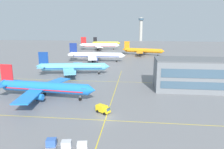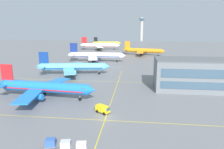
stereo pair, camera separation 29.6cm
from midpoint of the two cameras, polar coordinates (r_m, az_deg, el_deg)
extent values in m
plane|color=slate|center=(56.89, -1.53, -11.45)|extent=(600.00, 600.00, 0.00)
cylinder|color=blue|center=(73.25, -17.57, -3.27)|extent=(30.01, 6.25, 3.54)
cone|color=blue|center=(66.95, -5.42, -4.21)|extent=(2.73, 3.68, 3.47)
cone|color=blue|center=(82.36, -27.59, -2.13)|extent=(3.28, 3.62, 3.36)
cube|color=red|center=(79.99, -26.54, 0.53)|extent=(4.48, 0.74, 5.59)
cube|color=blue|center=(79.06, -27.76, -2.72)|extent=(3.41, 5.10, 0.22)
cube|color=blue|center=(83.26, -25.34, -1.75)|extent=(3.41, 5.10, 0.22)
cube|color=blue|center=(67.46, -21.51, -5.45)|extent=(6.46, 14.45, 0.37)
cube|color=blue|center=(80.52, -15.38, -2.10)|extent=(8.77, 14.78, 0.37)
cylinder|color=blue|center=(69.69, -19.28, -5.74)|extent=(3.33, 2.24, 1.96)
cylinder|color=blue|center=(77.71, -15.62, -3.58)|extent=(3.33, 2.24, 1.96)
cube|color=#385166|center=(67.45, -7.17, -3.67)|extent=(1.97, 3.40, 0.65)
cube|color=red|center=(73.37, -17.54, -3.60)|extent=(27.64, 6.07, 0.34)
cylinder|color=#99999E|center=(68.90, -8.58, -5.80)|extent=(0.26, 0.26, 1.54)
cylinder|color=black|center=(69.24, -8.55, -6.60)|extent=(1.06, 0.51, 1.02)
cylinder|color=#99999E|center=(72.84, -19.66, -5.39)|extent=(0.26, 0.26, 1.54)
cylinder|color=black|center=(73.16, -19.60, -6.15)|extent=(1.06, 0.51, 1.02)
cylinder|color=#99999E|center=(76.79, -17.79, -4.32)|extent=(0.26, 0.26, 1.54)
cylinder|color=black|center=(77.09, -17.74, -5.05)|extent=(1.06, 0.51, 1.02)
cylinder|color=#5BB7E5|center=(105.98, -10.25, 2.08)|extent=(31.03, 8.31, 3.66)
cone|color=#5BB7E5|center=(104.90, -1.20, 2.18)|extent=(3.02, 3.93, 3.59)
cone|color=#5BB7E5|center=(109.63, -19.07, 2.14)|extent=(3.58, 3.91, 3.48)
cube|color=navy|center=(108.27, -17.96, 4.32)|extent=(4.62, 1.05, 5.78)
cube|color=#5BB7E5|center=(106.33, -18.47, 1.87)|extent=(3.81, 5.42, 0.23)
cube|color=#5BB7E5|center=(111.79, -17.66, 2.44)|extent=(3.81, 5.42, 0.23)
cube|color=#5BB7E5|center=(98.31, -11.45, 0.85)|extent=(9.81, 15.29, 0.39)
cube|color=#5BB7E5|center=(114.20, -10.15, 2.56)|extent=(5.82, 14.71, 0.39)
cylinder|color=#5BB7E5|center=(101.46, -10.49, 0.54)|extent=(3.55, 2.50, 2.02)
cylinder|color=#5BB7E5|center=(111.17, -9.76, 1.64)|extent=(3.55, 2.50, 2.02)
cube|color=#385166|center=(104.80, -2.41, 2.45)|extent=(2.23, 3.59, 0.67)
cube|color=navy|center=(106.07, -10.24, 1.84)|extent=(28.60, 7.97, 0.35)
cylinder|color=#99999E|center=(105.39, -3.45, 0.90)|extent=(0.27, 0.27, 1.59)
cylinder|color=black|center=(105.62, -3.44, 0.34)|extent=(1.11, 0.59, 1.06)
cylinder|color=#99999E|center=(104.32, -11.44, 0.54)|extent=(0.27, 0.27, 1.59)
cylinder|color=black|center=(104.54, -11.41, -0.03)|extent=(1.11, 0.59, 1.06)
cylinder|color=#99999E|center=(109.15, -11.02, 1.10)|extent=(0.27, 0.27, 1.59)
cylinder|color=black|center=(109.37, -11.00, 0.56)|extent=(1.11, 0.59, 1.06)
cylinder|color=white|center=(143.44, -4.09, 5.20)|extent=(33.93, 4.55, 4.02)
cone|color=white|center=(141.47, 3.27, 5.11)|extent=(2.81, 3.98, 3.94)
cone|color=white|center=(147.71, -11.26, 5.38)|extent=(3.45, 3.87, 3.82)
cube|color=navy|center=(146.42, -10.30, 7.15)|extent=(5.09, 0.46, 6.35)
cube|color=white|center=(144.06, -10.78, 5.21)|extent=(3.47, 5.56, 0.25)
cube|color=white|center=(150.10, -10.09, 5.54)|extent=(3.47, 5.56, 0.25)
cube|color=white|center=(134.96, -5.18, 4.43)|extent=(8.91, 16.71, 0.42)
cube|color=white|center=(152.49, -3.90, 5.42)|extent=(8.46, 16.64, 0.42)
cylinder|color=navy|center=(138.32, -4.37, 4.07)|extent=(3.63, 2.28, 2.22)
cylinder|color=navy|center=(149.05, -3.63, 4.72)|extent=(3.63, 2.28, 2.22)
cube|color=#385166|center=(141.52, 2.29, 5.36)|extent=(1.96, 3.73, 0.74)
cube|color=navy|center=(143.51, -4.08, 5.01)|extent=(31.22, 4.54, 0.38)
cylinder|color=#99999E|center=(142.11, 1.42, 4.10)|extent=(0.30, 0.30, 1.75)
cylinder|color=black|center=(142.29, 1.42, 3.64)|extent=(1.17, 0.49, 1.16)
cylinder|color=#99999E|center=(141.51, -5.11, 4.02)|extent=(0.30, 0.30, 1.75)
cylinder|color=black|center=(141.69, -5.10, 3.55)|extent=(1.17, 0.49, 1.16)
cylinder|color=#99999E|center=(146.86, -4.70, 4.35)|extent=(0.30, 0.30, 1.75)
cylinder|color=black|center=(147.03, -4.69, 3.90)|extent=(1.17, 0.49, 1.16)
cylinder|color=orange|center=(178.61, 8.60, 6.45)|extent=(30.15, 10.81, 3.58)
cone|color=orange|center=(175.92, 13.82, 6.13)|extent=(3.23, 4.00, 3.51)
cone|color=orange|center=(182.77, 3.48, 6.84)|extent=(3.76, 4.04, 3.41)
cube|color=orange|center=(181.68, 4.24, 8.07)|extent=(4.47, 1.43, 5.66)
cube|color=orange|center=(179.50, 3.82, 6.72)|extent=(4.12, 5.49, 0.23)
cube|color=orange|center=(184.89, 4.33, 6.89)|extent=(4.12, 5.49, 0.23)
cube|color=orange|center=(171.11, 7.70, 6.01)|extent=(5.41, 14.32, 0.38)
cube|color=orange|center=(186.66, 8.84, 6.54)|extent=(10.62, 14.87, 0.38)
cylinder|color=#333338|center=(174.02, 8.29, 5.70)|extent=(3.59, 2.70, 1.98)
cylinder|color=#333338|center=(183.54, 8.97, 6.05)|extent=(3.59, 2.70, 1.98)
cube|color=#385166|center=(176.13, 13.13, 6.34)|extent=(2.45, 3.61, 0.66)
cube|color=orange|center=(178.66, 8.59, 6.31)|extent=(27.82, 10.26, 0.34)
cylinder|color=#99999E|center=(176.72, 12.48, 5.47)|extent=(0.26, 0.26, 1.56)
cylinder|color=black|center=(176.85, 12.46, 5.14)|extent=(1.11, 0.66, 1.04)
cylinder|color=#99999E|center=(176.91, 7.80, 5.66)|extent=(0.26, 0.26, 1.56)
cylinder|color=black|center=(177.04, 7.79, 5.33)|extent=(1.11, 0.66, 1.04)
cylinder|color=#99999E|center=(181.66, 8.16, 5.84)|extent=(0.26, 0.26, 1.56)
cylinder|color=black|center=(181.79, 8.15, 5.52)|extent=(1.11, 0.66, 1.04)
cylinder|color=white|center=(218.37, -3.14, 7.90)|extent=(35.41, 9.19, 4.18)
cone|color=white|center=(218.68, 1.89, 7.92)|extent=(3.42, 4.46, 4.09)
cone|color=white|center=(219.71, -8.24, 7.93)|extent=(4.05, 4.43, 3.97)
cube|color=red|center=(219.05, -7.53, 9.18)|extent=(5.28, 1.15, 6.60)
cube|color=white|center=(216.19, -7.73, 7.87)|extent=(4.30, 6.16, 0.26)
cube|color=white|center=(222.73, -7.55, 8.02)|extent=(4.30, 6.16, 0.26)
cube|color=white|center=(209.16, -3.51, 7.49)|extent=(11.07, 17.45, 0.44)
cube|color=white|center=(227.77, -3.36, 7.93)|extent=(6.78, 16.83, 0.44)
cylinder|color=#4C4C51|center=(212.87, -3.12, 7.20)|extent=(4.03, 2.82, 2.31)
cylinder|color=#4C4C51|center=(224.25, -3.04, 7.49)|extent=(4.03, 2.82, 2.31)
cube|color=#385166|center=(218.50, 1.22, 8.07)|extent=(2.51, 4.09, 0.77)
cube|color=red|center=(218.42, -3.14, 7.76)|extent=(32.63, 8.83, 0.40)
cylinder|color=#99999E|center=(218.70, 0.64, 7.21)|extent=(0.31, 0.31, 1.81)
cylinder|color=black|center=(218.83, 0.64, 6.90)|extent=(1.27, 0.66, 1.21)
cylinder|color=#99999E|center=(215.85, -3.74, 7.11)|extent=(0.31, 0.31, 1.81)
cylinder|color=black|center=(215.98, -3.74, 6.79)|extent=(1.27, 0.66, 1.21)
cylinder|color=#99999E|center=(221.53, -3.69, 7.26)|extent=(0.31, 0.31, 1.81)
cylinder|color=black|center=(221.66, -3.68, 6.95)|extent=(1.27, 0.66, 1.21)
cylinder|color=yellow|center=(258.81, -1.35, 8.52)|extent=(29.44, 5.52, 3.48)
cone|color=yellow|center=(258.18, 2.20, 8.51)|extent=(2.61, 3.56, 3.41)
cone|color=yellow|center=(260.40, -4.92, 8.59)|extent=(3.15, 3.50, 3.30)
cube|color=black|center=(259.84, -4.41, 9.46)|extent=(4.40, 0.64, 5.49)
cube|color=yellow|center=(257.44, -4.58, 8.54)|extent=(3.25, 4.95, 0.22)
cube|color=yellow|center=(262.87, -4.42, 8.64)|extent=(3.25, 4.95, 0.22)
cube|color=yellow|center=(251.19, -1.68, 8.26)|extent=(8.36, 14.50, 0.37)
cube|color=yellow|center=(266.65, -1.43, 8.53)|extent=(6.62, 14.25, 0.37)
cylinder|color=black|center=(254.20, -1.38, 8.05)|extent=(3.24, 2.13, 1.92)
cylinder|color=black|center=(263.66, -1.23, 8.22)|extent=(3.24, 2.13, 1.92)
cube|color=#385166|center=(258.17, 1.73, 8.62)|extent=(1.87, 3.30, 0.64)
cube|color=black|center=(258.84, -1.35, 8.43)|extent=(27.11, 5.39, 0.33)
cylinder|color=#99999E|center=(258.43, 1.31, 8.02)|extent=(0.26, 0.26, 1.51)
cylinder|color=black|center=(258.52, 1.31, 7.80)|extent=(1.03, 0.48, 1.01)
cylinder|color=#99999E|center=(256.76, -1.79, 7.98)|extent=(0.26, 0.26, 1.51)
cylinder|color=black|center=(256.85, -1.79, 7.76)|extent=(1.03, 0.48, 1.01)
cylinder|color=#99999E|center=(261.48, -1.71, 8.07)|extent=(0.26, 0.26, 1.51)
cylinder|color=black|center=(261.57, -1.71, 7.85)|extent=(1.03, 0.48, 1.01)
cube|color=yellow|center=(55.09, -1.84, -12.30)|extent=(123.28, 0.20, 0.01)
cube|color=yellow|center=(91.37, 1.75, -1.98)|extent=(123.28, 0.20, 0.01)
cube|color=yellow|center=(72.92, 0.42, -5.86)|extent=(0.20, 85.16, 0.01)
cube|color=yellow|center=(59.36, -2.78, -9.08)|extent=(3.55, 3.25, 1.70)
cube|color=yellow|center=(58.19, -1.35, -9.69)|extent=(2.08, 2.22, 1.40)
cube|color=#385166|center=(57.75, -0.98, -9.50)|extent=(1.19, 1.53, 0.70)
cylinder|color=black|center=(57.85, -2.03, -10.59)|extent=(0.82, 0.68, 0.80)
cylinder|color=black|center=(59.15, -0.76, -10.04)|extent=(0.82, 0.68, 0.80)
cylinder|color=black|center=(59.50, -3.90, -9.93)|extent=(0.82, 0.68, 0.80)
cylinder|color=black|center=(60.77, -2.63, -9.41)|extent=(0.82, 0.68, 0.80)
cube|color=#99999E|center=(45.66, -16.06, -18.12)|extent=(2.33, 1.92, 0.12)
cube|color=#335BAD|center=(45.25, -16.12, -17.24)|extent=(2.11, 1.73, 1.50)
cube|color=#335BAD|center=(45.02, -16.26, -18.20)|extent=(1.97, 0.86, 0.57)
cylinder|color=#99999E|center=(45.37, -14.31, -18.22)|extent=(0.70, 0.19, 0.08)
cylinder|color=black|center=(45.05, -15.12, -18.78)|extent=(0.25, 0.14, 0.24)
cylinder|color=black|center=(46.09, -14.78, -17.98)|extent=(0.25, 0.14, 0.24)
cylinder|color=black|center=(45.44, -17.33, -18.64)|extent=(0.25, 0.14, 0.24)
cylinder|color=black|center=(46.46, -16.93, -17.85)|extent=(0.25, 0.14, 0.24)
cube|color=#99999E|center=(44.29, -12.22, -18.93)|extent=(2.33, 1.92, 0.12)
cube|color=silver|center=(43.87, -12.27, -18.03)|extent=(2.11, 1.73, 1.50)
cube|color=silver|center=(43.64, -12.37, -19.03)|extent=(1.97, 0.86, 0.57)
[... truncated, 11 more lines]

